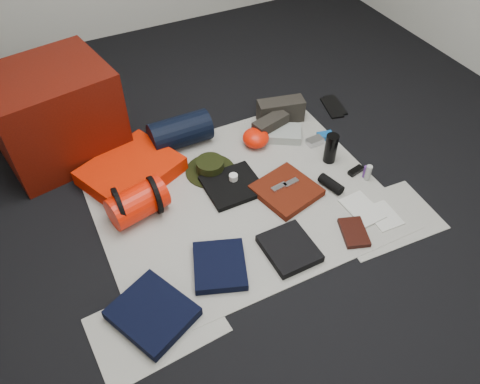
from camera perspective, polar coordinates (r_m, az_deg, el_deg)
name	(u,v)px	position (r m, az deg, el deg)	size (l,w,h in m)	color
floor	(240,199)	(2.71, -0.04, -0.90)	(4.50, 4.50, 0.02)	black
newspaper_mat	(240,198)	(2.70, -0.04, -0.71)	(1.60, 1.30, 0.01)	beige
newspaper_sheet_front_left	(156,325)	(2.26, -10.17, -15.67)	(0.58, 0.40, 0.00)	beige
newspaper_sheet_front_right	(385,219)	(2.72, 17.22, -3.11)	(0.58, 0.40, 0.00)	beige
red_cabinet	(55,114)	(3.04, -21.67, 8.78)	(0.68, 0.57, 0.57)	#510E06
sleeping_pad	(131,171)	(2.86, -13.14, 2.53)	(0.53, 0.43, 0.10)	red
stuff_sack	(138,203)	(2.60, -12.36, -1.29)	(0.19, 0.19, 0.31)	red
sack_strap_left	(119,207)	(2.58, -14.51, -1.76)	(0.22, 0.22, 0.03)	black
sack_strap_right	(155,195)	(2.61, -10.35, -0.35)	(0.22, 0.22, 0.03)	black
navy_duffel	(180,132)	(3.01, -7.30, 7.31)	(0.20, 0.20, 0.39)	black
boonie_brim	(210,171)	(2.86, -3.63, 2.60)	(0.31, 0.31, 0.01)	black
boonie_crown	(210,166)	(2.83, -3.66, 3.22)	(0.17, 0.17, 0.07)	black
hiking_boot_left	(270,126)	(3.10, 3.72, 8.01)	(0.25, 0.09, 0.13)	#2A2620
hiking_boot_right	(281,111)	(3.22, 4.98, 9.85)	(0.31, 0.12, 0.16)	#2A2620
flip_flop_left	(332,107)	(3.43, 11.13, 10.08)	(0.09, 0.24, 0.01)	black
flip_flop_right	(335,105)	(3.46, 11.52, 10.31)	(0.09, 0.24, 0.01)	black
trousers_navy_a	(153,313)	(2.25, -10.62, -14.30)	(0.30, 0.35, 0.05)	black
trousers_navy_b	(220,266)	(2.37, -2.49, -8.97)	(0.26, 0.29, 0.05)	black
trousers_charcoal	(289,248)	(2.44, 6.03, -6.86)	(0.25, 0.28, 0.04)	black
black_tshirt	(233,186)	(2.74, -0.91, 0.79)	(0.32, 0.30, 0.03)	black
red_shirt	(286,190)	(2.72, 5.68, 0.19)	(0.32, 0.32, 0.04)	#501508
orange_stuff_sack	(256,138)	(3.01, 1.93, 6.61)	(0.17, 0.17, 0.11)	red
first_aid_pouch	(283,133)	(3.10, 5.29, 7.14)	(0.23, 0.17, 0.06)	gray
water_bottle	(331,148)	(2.92, 11.02, 5.24)	(0.08, 0.08, 0.19)	black
speaker	(331,184)	(2.78, 11.03, 0.97)	(0.06, 0.06, 0.16)	black
compact_camera	(315,141)	(3.08, 9.11, 6.12)	(0.10, 0.06, 0.04)	silver
cyan_case	(325,136)	(3.14, 10.34, 6.77)	(0.10, 0.06, 0.03)	#0F4E96
toiletry_purple	(365,172)	(2.89, 15.04, 2.39)	(0.03, 0.03, 0.08)	#51267B
toiletry_clear	(368,173)	(2.87, 15.36, 2.27)	(0.04, 0.04, 0.10)	#9FA49F
paperback_book	(354,232)	(2.58, 13.72, -4.80)	(0.13, 0.20, 0.03)	black
map_booklet	(362,209)	(2.72, 14.66, -2.00)	(0.16, 0.23, 0.01)	beige
map_printout	(383,216)	(2.72, 17.06, -2.78)	(0.15, 0.20, 0.01)	beige
sunglasses	(356,171)	(2.93, 13.93, 2.53)	(0.10, 0.04, 0.03)	black
key_cluster	(156,335)	(2.22, -10.26, -16.75)	(0.07, 0.07, 0.01)	silver
tape_roll	(233,177)	(2.75, -0.81, 1.81)	(0.05, 0.05, 0.04)	silver
energy_bar_a	(279,187)	(2.70, 4.78, 0.61)	(0.10, 0.04, 0.01)	silver
energy_bar_b	(291,183)	(2.73, 6.23, 1.14)	(0.10, 0.04, 0.01)	silver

